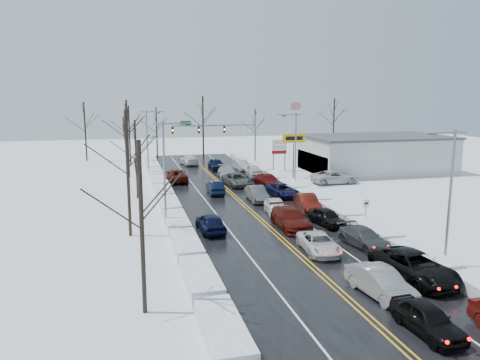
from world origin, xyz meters
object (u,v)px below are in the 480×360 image
object	(u,v)px
tires_plus_sign	(294,141)
queued_car_0	(426,333)
dealership_building	(375,154)
flagpole	(291,127)
traffic_signal_mast	(224,132)
oncoming_car_0	(215,194)

from	to	relation	value
tires_plus_sign	queued_car_0	xyz separation A→B (m)	(-8.61, -41.38, -4.99)
tires_plus_sign	dealership_building	bearing A→B (deg)	8.47
flagpole	queued_car_0	bearing A→B (deg)	-103.48
queued_car_0	dealership_building	bearing A→B (deg)	60.11
dealership_building	queued_car_0	bearing A→B (deg)	-116.97
dealership_building	queued_car_0	distance (m)	48.76
traffic_signal_mast	tires_plus_sign	world-z (taller)	traffic_signal_mast
traffic_signal_mast	queued_car_0	size ratio (longest dim) A/B	3.12
tires_plus_sign	flagpole	distance (m)	14.79
tires_plus_sign	queued_car_0	bearing A→B (deg)	-101.75
queued_car_0	traffic_signal_mast	bearing A→B (deg)	85.42
dealership_building	traffic_signal_mast	bearing A→B (deg)	154.05
flagpole	traffic_signal_mast	bearing A→B (deg)	-170.27
oncoming_car_0	dealership_building	bearing A→B (deg)	-157.45
dealership_building	oncoming_car_0	bearing A→B (deg)	-159.13
tires_plus_sign	oncoming_car_0	size ratio (longest dim) A/B	1.32
queued_car_0	oncoming_car_0	world-z (taller)	oncoming_car_0
flagpole	queued_car_0	xyz separation A→B (m)	(-13.28, -55.39, -5.93)
flagpole	dealership_building	distance (m)	15.24
tires_plus_sign	oncoming_car_0	world-z (taller)	tires_plus_sign
queued_car_0	flagpole	bearing A→B (deg)	73.61
flagpole	oncoming_car_0	distance (m)	28.30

